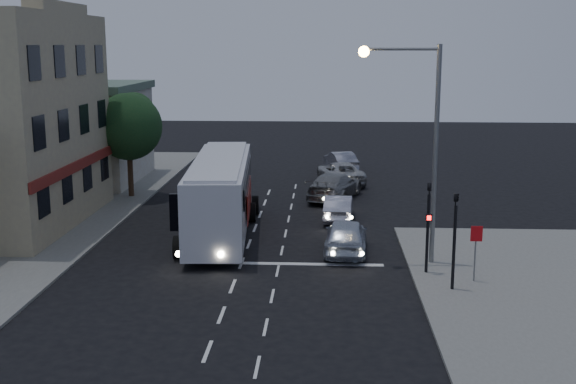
# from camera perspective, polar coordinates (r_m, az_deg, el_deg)

# --- Properties ---
(ground) EXTENTS (120.00, 120.00, 0.00)m
(ground) POSITION_cam_1_polar(r_m,az_deg,el_deg) (28.89, -4.15, -6.80)
(ground) COLOR black
(sidewalk_far) EXTENTS (12.00, 50.00, 0.12)m
(sidewalk_far) POSITION_cam_1_polar(r_m,az_deg,el_deg) (39.91, -21.56, -2.34)
(sidewalk_far) COLOR slate
(sidewalk_far) RESTS_ON ground
(road_markings) EXTENTS (8.00, 30.55, 0.01)m
(road_markings) POSITION_cam_1_polar(r_m,az_deg,el_deg) (31.91, -1.12, -4.98)
(road_markings) COLOR silver
(road_markings) RESTS_ON ground
(tour_bus) EXTENTS (3.44, 12.37, 3.75)m
(tour_bus) POSITION_cam_1_polar(r_m,az_deg,el_deg) (35.09, -5.35, -0.10)
(tour_bus) COLOR silver
(tour_bus) RESTS_ON ground
(car_suv) EXTENTS (2.09, 4.64, 1.55)m
(car_suv) POSITION_cam_1_polar(r_m,az_deg,el_deg) (32.12, 4.60, -3.48)
(car_suv) COLOR #B1BACB
(car_suv) RESTS_ON ground
(car_sedan_a) EXTENTS (1.66, 4.14, 1.34)m
(car_sedan_a) POSITION_cam_1_polar(r_m,az_deg,el_deg) (38.10, 4.01, -1.24)
(car_sedan_a) COLOR #AEADBE
(car_sedan_a) RESTS_ON ground
(car_sedan_b) EXTENTS (3.77, 5.93, 1.60)m
(car_sedan_b) POSITION_cam_1_polar(r_m,az_deg,el_deg) (43.19, 3.68, 0.47)
(car_sedan_b) COLOR gray
(car_sedan_b) RESTS_ON ground
(car_sedan_c) EXTENTS (3.50, 5.60, 1.44)m
(car_sedan_c) POSITION_cam_1_polar(r_m,az_deg,el_deg) (48.20, 4.16, 1.53)
(car_sedan_c) COLOR #AEAEAE
(car_sedan_c) RESTS_ON ground
(car_extra) EXTENTS (2.61, 4.65, 1.45)m
(car_extra) POSITION_cam_1_polar(r_m,az_deg,el_deg) (52.95, 4.17, 2.44)
(car_extra) COLOR #8F8F9E
(car_extra) RESTS_ON ground
(traffic_signal_main) EXTENTS (0.25, 0.35, 4.10)m
(traffic_signal_main) POSITION_cam_1_polar(r_m,az_deg,el_deg) (29.06, 11.02, -1.92)
(traffic_signal_main) COLOR black
(traffic_signal_main) RESTS_ON sidewalk_near
(traffic_signal_side) EXTENTS (0.18, 0.15, 4.10)m
(traffic_signal_side) POSITION_cam_1_polar(r_m,az_deg,el_deg) (27.28, 13.05, -2.89)
(traffic_signal_side) COLOR black
(traffic_signal_side) RESTS_ON sidewalk_near
(regulatory_sign) EXTENTS (0.45, 0.12, 2.20)m
(regulatory_sign) POSITION_cam_1_polar(r_m,az_deg,el_deg) (28.59, 14.62, -4.01)
(regulatory_sign) COLOR slate
(regulatory_sign) RESTS_ON sidewalk_near
(streetlight) EXTENTS (3.32, 0.44, 9.00)m
(streetlight) POSITION_cam_1_polar(r_m,az_deg,el_deg) (29.85, 10.40, 4.92)
(streetlight) COLOR slate
(streetlight) RESTS_ON sidewalk_near
(low_building_north) EXTENTS (9.40, 9.40, 6.50)m
(low_building_north) POSITION_cam_1_polar(r_m,az_deg,el_deg) (50.49, -16.79, 4.59)
(low_building_north) COLOR beige
(low_building_north) RESTS_ON sidewalk_far
(street_tree) EXTENTS (4.00, 4.00, 6.20)m
(street_tree) POSITION_cam_1_polar(r_m,az_deg,el_deg) (44.06, -12.51, 5.31)
(street_tree) COLOR black
(street_tree) RESTS_ON sidewalk_far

